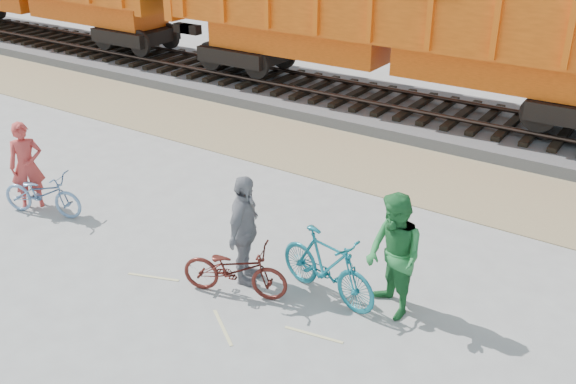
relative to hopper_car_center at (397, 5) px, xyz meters
The scene contains 11 objects.
ground 9.59m from the hopper_car_center, 81.02° to the right, with size 120.00×120.00×0.00m, color #9E9E99.
gravel_strip 4.82m from the hopper_car_center, 67.89° to the right, with size 120.00×3.00×0.02m, color tan.
ballast_bed 3.19m from the hopper_car_center, ahead, with size 120.00×4.00×0.30m, color slate.
track 2.90m from the hopper_car_center, ahead, with size 120.00×2.60×0.24m.
hopper_car_center is the anchor object (origin of this frame).
bicycle_blue 10.13m from the hopper_car_center, 107.58° to the right, with size 0.59×1.69×0.89m, color #678BB3.
bicycle_teal 9.52m from the hopper_car_center, 70.45° to the right, with size 0.53×1.88×1.13m, color #156877.
bicycle_maroon 9.92m from the hopper_car_center, 78.92° to the right, with size 0.60×1.71×0.90m, color #4A1812.
person_solo 10.10m from the hopper_car_center, 110.52° to the right, with size 0.64×0.42×1.76m, color #B23834.
person_man 9.62m from the hopper_car_center, 64.28° to the right, with size 0.95×0.74×1.95m, color #257336.
person_woman 9.40m from the hopper_car_center, 79.05° to the right, with size 1.09×0.45×1.86m, color gray.
Camera 1 is at (5.84, -6.98, 5.88)m, focal length 40.00 mm.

